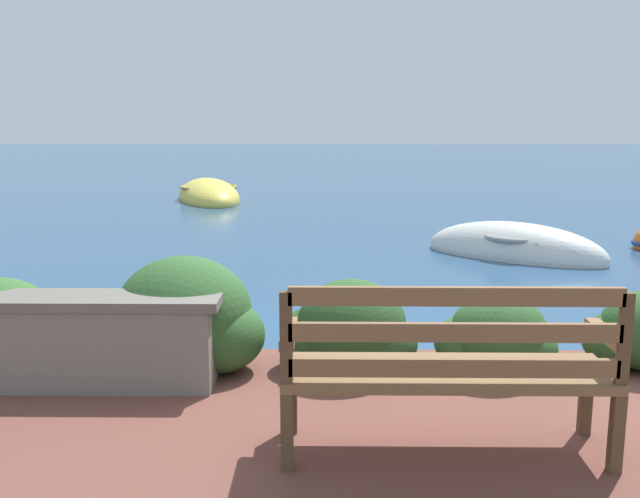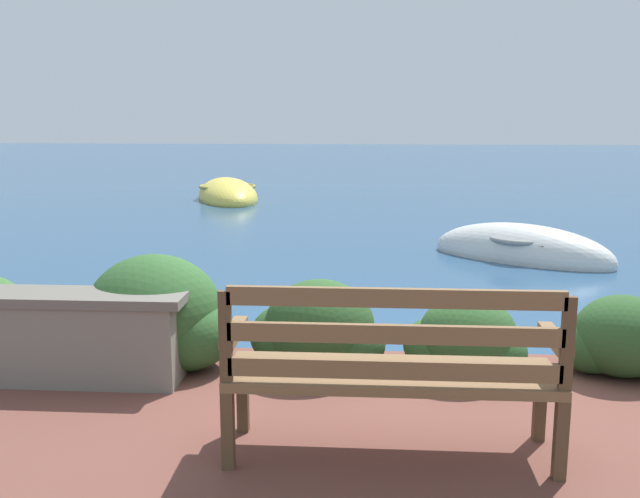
# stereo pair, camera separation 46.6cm
# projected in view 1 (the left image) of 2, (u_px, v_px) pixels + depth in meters

# --- Properties ---
(ground_plane) EXTENTS (80.00, 80.00, 0.00)m
(ground_plane) POSITION_uv_depth(u_px,v_px,m) (408.00, 378.00, 5.31)
(ground_plane) COLOR navy
(park_bench) EXTENTS (1.67, 0.48, 0.93)m
(park_bench) POSITION_uv_depth(u_px,v_px,m) (448.00, 365.00, 3.55)
(park_bench) COLOR brown
(park_bench) RESTS_ON patio_terrace
(stone_wall) EXTENTS (2.44, 0.39, 0.60)m
(stone_wall) POSITION_uv_depth(u_px,v_px,m) (31.00, 340.00, 4.52)
(stone_wall) COLOR slate
(stone_wall) RESTS_ON patio_terrace
(hedge_clump_left) EXTENTS (1.15, 0.83, 0.78)m
(hedge_clump_left) POSITION_uv_depth(u_px,v_px,m) (182.00, 320.00, 4.82)
(hedge_clump_left) COLOR #2D5628
(hedge_clump_left) RESTS_ON patio_terrace
(hedge_clump_centre) EXTENTS (0.93, 0.67, 0.63)m
(hedge_clump_centre) POSITION_uv_depth(u_px,v_px,m) (349.00, 331.00, 4.80)
(hedge_clump_centre) COLOR #284C23
(hedge_clump_centre) RESTS_ON patio_terrace
(hedge_clump_right) EXTENTS (0.81, 0.58, 0.55)m
(hedge_clump_right) POSITION_uv_depth(u_px,v_px,m) (496.00, 338.00, 4.77)
(hedge_clump_right) COLOR #2D5628
(hedge_clump_right) RESTS_ON patio_terrace
(rowboat_nearest) EXTENTS (2.60, 2.19, 0.83)m
(rowboat_nearest) POSITION_uv_depth(u_px,v_px,m) (515.00, 252.00, 9.74)
(rowboat_nearest) COLOR silver
(rowboat_nearest) RESTS_ON ground_plane
(rowboat_mid) EXTENTS (2.18, 3.25, 0.85)m
(rowboat_mid) POSITION_uv_depth(u_px,v_px,m) (209.00, 197.00, 16.04)
(rowboat_mid) COLOR #DBC64C
(rowboat_mid) RESTS_ON ground_plane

